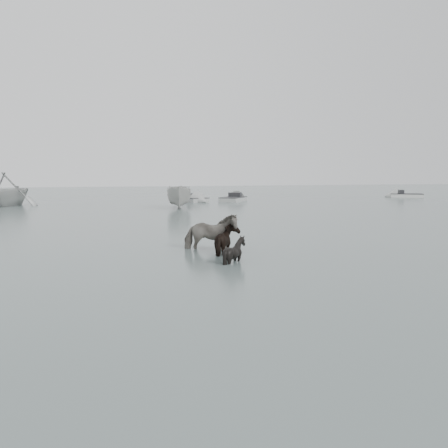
# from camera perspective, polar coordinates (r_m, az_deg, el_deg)

# --- Properties ---
(ground) EXTENTS (140.00, 140.00, 0.00)m
(ground) POSITION_cam_1_polar(r_m,az_deg,el_deg) (15.00, -0.78, -4.34)
(ground) COLOR #4E5D5A
(ground) RESTS_ON ground
(pony_pinto) EXTENTS (2.06, 1.39, 1.60)m
(pony_pinto) POSITION_cam_1_polar(r_m,az_deg,el_deg) (17.18, -1.54, -0.31)
(pony_pinto) COLOR black
(pony_pinto) RESTS_ON ground
(pony_dark) EXTENTS (1.14, 1.32, 1.32)m
(pony_dark) POSITION_cam_1_polar(r_m,az_deg,el_deg) (16.50, 0.51, -1.07)
(pony_dark) COLOR black
(pony_dark) RESTS_ON ground
(pony_black) EXTENTS (1.06, 0.96, 1.11)m
(pony_black) POSITION_cam_1_polar(r_m,az_deg,el_deg) (14.94, 1.20, -2.24)
(pony_black) COLOR black
(pony_black) RESTS_ON ground
(rowboat_trail) EXTENTS (6.33, 6.63, 2.71)m
(rowboat_trail) POSITION_cam_1_polar(r_m,az_deg,el_deg) (41.78, -23.49, 3.78)
(rowboat_trail) COLOR #ACAFAC
(rowboat_trail) RESTS_ON ground
(boat_small) EXTENTS (2.49, 4.90, 1.81)m
(boat_small) POSITION_cam_1_polar(r_m,az_deg,el_deg) (35.97, -5.10, 3.24)
(boat_small) COLOR #B0B0AB
(boat_small) RESTS_ON ground
(skiff_port) EXTENTS (3.75, 4.44, 0.75)m
(skiff_port) POSITION_cam_1_polar(r_m,az_deg,el_deg) (43.89, 1.05, 3.10)
(skiff_port) COLOR #9EA09E
(skiff_port) RESTS_ON ground
(skiff_mid) EXTENTS (3.28, 5.13, 0.75)m
(skiff_mid) POSITION_cam_1_polar(r_m,az_deg,el_deg) (43.60, -3.85, 3.07)
(skiff_mid) COLOR gray
(skiff_mid) RESTS_ON ground
(skiff_star) EXTENTS (4.58, 3.36, 0.75)m
(skiff_star) POSITION_cam_1_polar(r_m,az_deg,el_deg) (53.58, 20.12, 3.28)
(skiff_star) COLOR beige
(skiff_star) RESTS_ON ground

